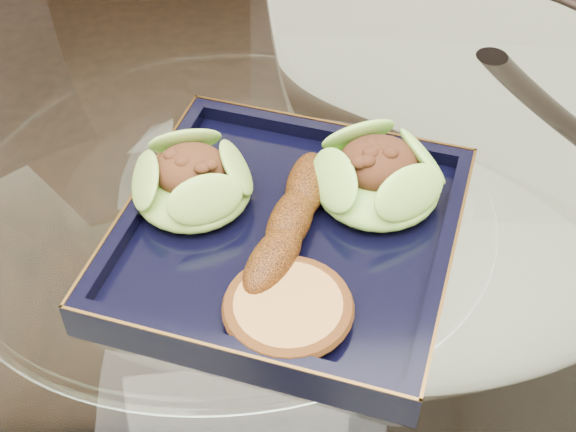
{
  "coord_description": "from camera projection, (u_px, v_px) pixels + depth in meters",
  "views": [
    {
      "loc": [
        0.04,
        -0.46,
        1.26
      ],
      "look_at": [
        0.05,
        -0.01,
        0.8
      ],
      "focal_mm": 50.0,
      "sensor_mm": 36.0,
      "label": 1
    }
  ],
  "objects": [
    {
      "name": "navy_plate",
      "position": [
        288.0,
        241.0,
        0.67
      ],
      "size": [
        0.34,
        0.34,
        0.02
      ],
      "primitive_type": "cube",
      "rotation": [
        0.0,
        0.0,
        -0.32
      ],
      "color": "black",
      "rests_on": "dining_table"
    },
    {
      "name": "dining_chair",
      "position": [
        93.0,
        131.0,
        1.06
      ],
      "size": [
        0.47,
        0.47,
        1.05
      ],
      "rotation": [
        0.0,
        0.0,
        0.04
      ],
      "color": "#331B11",
      "rests_on": "ground"
    },
    {
      "name": "dining_table",
      "position": [
        239.0,
        357.0,
        0.8
      ],
      "size": [
        1.13,
        1.13,
        0.77
      ],
      "color": "white",
      "rests_on": "ground"
    },
    {
      "name": "lettuce_wrap_left",
      "position": [
        192.0,
        184.0,
        0.68
      ],
      "size": [
        0.12,
        0.12,
        0.04
      ],
      "primitive_type": "ellipsoid",
      "rotation": [
        0.0,
        0.0,
        -0.16
      ],
      "color": "#619A2C",
      "rests_on": "navy_plate"
    },
    {
      "name": "roasted_plantain",
      "position": [
        290.0,
        221.0,
        0.65
      ],
      "size": [
        0.08,
        0.16,
        0.03
      ],
      "primitive_type": "ellipsoid",
      "rotation": [
        0.0,
        0.0,
        1.23
      ],
      "color": "#612D0A",
      "rests_on": "navy_plate"
    },
    {
      "name": "crumb_patty",
      "position": [
        288.0,
        309.0,
        0.6
      ],
      "size": [
        0.11,
        0.11,
        0.02
      ],
      "primitive_type": "cylinder",
      "rotation": [
        0.0,
        0.0,
        0.35
      ],
      "color": "#CD8544",
      "rests_on": "navy_plate"
    },
    {
      "name": "lettuce_wrap_right",
      "position": [
        378.0,
        179.0,
        0.68
      ],
      "size": [
        0.11,
        0.11,
        0.04
      ],
      "primitive_type": "ellipsoid",
      "rotation": [
        0.0,
        0.0,
        0.0
      ],
      "color": "#72AF32",
      "rests_on": "navy_plate"
    }
  ]
}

